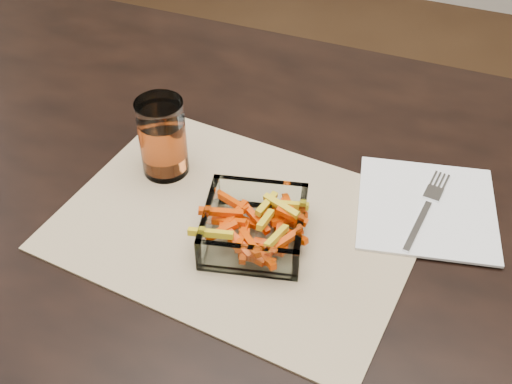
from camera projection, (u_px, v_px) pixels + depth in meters
dining_table at (319, 268)px, 0.90m from camera, size 1.60×0.90×0.75m
placemat at (238, 224)px, 0.84m from camera, size 0.48×0.37×0.00m
glass_bowl at (254, 228)px, 0.80m from camera, size 0.15×0.15×0.05m
tumbler at (163, 140)px, 0.88m from camera, size 0.07×0.07×0.11m
napkin at (427, 208)px, 0.86m from camera, size 0.21×0.21×0.00m
fork at (427, 207)px, 0.85m from camera, size 0.03×0.17×0.00m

